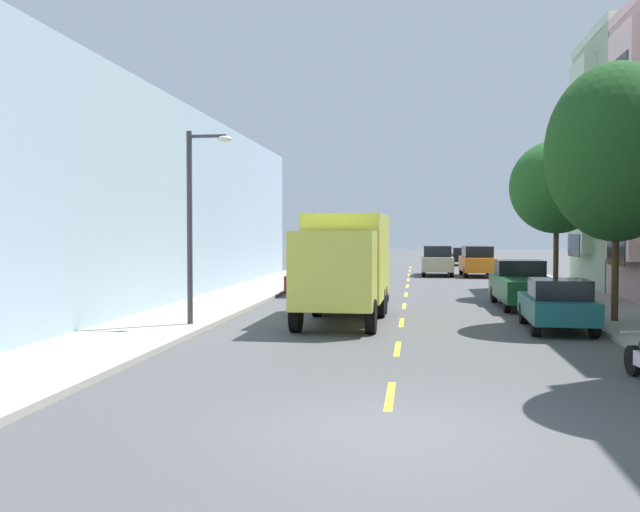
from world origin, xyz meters
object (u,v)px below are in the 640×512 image
object	(u,v)px
street_lamp	(195,210)
parked_pickup_forest	(524,285)
street_tree_second	(617,152)
parked_hatchback_teal	(557,304)
delivery_box_truck	(345,261)
moving_champagne_sedan	(437,260)
parked_sedan_red	(336,266)
parked_pickup_sky	(362,254)
parked_sedan_burgundy	(313,277)
parked_sedan_silver	(349,260)
parked_suv_orange	(477,261)
street_tree_third	(557,187)
parked_hatchback_black	(462,256)

from	to	relation	value
street_lamp	parked_pickup_forest	bearing A→B (deg)	35.83
street_tree_second	parked_hatchback_teal	distance (m)	5.09
delivery_box_truck	parked_hatchback_teal	distance (m)	6.52
moving_champagne_sedan	street_lamp	bearing A→B (deg)	-106.15
parked_hatchback_teal	delivery_box_truck	bearing A→B (deg)	166.32
parked_sedan_red	street_lamp	bearing A→B (deg)	-93.67
street_lamp	parked_pickup_sky	world-z (taller)	street_lamp
parked_sedan_burgundy	parked_sedan_silver	size ratio (longest dim) A/B	1.00
street_tree_second	parked_pickup_sky	world-z (taller)	street_tree_second
street_tree_second	parked_suv_orange	distance (m)	24.15
parked_hatchback_teal	street_tree_third	bearing A→B (deg)	79.57
moving_champagne_sedan	street_tree_third	bearing A→B (deg)	-73.02
parked_hatchback_black	parked_pickup_sky	distance (m)	9.04
street_lamp	parked_sedan_silver	size ratio (longest dim) A/B	1.24
parked_sedan_silver	delivery_box_truck	bearing A→B (deg)	-84.83
parked_pickup_sky	parked_hatchback_teal	bearing A→B (deg)	-78.37
parked_hatchback_black	parked_pickup_forest	xyz separation A→B (m)	(0.12, -34.00, 0.07)
street_lamp	parked_suv_orange	world-z (taller)	street_lamp
parked_sedan_burgundy	parked_sedan_red	bearing A→B (deg)	91.12
street_tree_third	parked_hatchback_teal	xyz separation A→B (m)	(-1.96, -10.63, -4.00)
delivery_box_truck	parked_sedan_silver	world-z (taller)	delivery_box_truck
parked_pickup_sky	parked_sedan_burgundy	bearing A→B (deg)	-89.68
parked_sedan_burgundy	moving_champagne_sedan	size ratio (longest dim) A/B	0.95
street_lamp	parked_hatchback_teal	world-z (taller)	street_lamp
delivery_box_truck	parked_sedan_red	bearing A→B (deg)	97.20
parked_suv_orange	parked_pickup_forest	bearing A→B (deg)	-89.54
parked_sedan_burgundy	moving_champagne_sedan	world-z (taller)	moving_champagne_sedan
parked_hatchback_teal	parked_pickup_sky	bearing A→B (deg)	101.63
parked_sedan_burgundy	parked_hatchback_teal	distance (m)	14.13
street_tree_third	street_lamp	bearing A→B (deg)	-136.74
parked_sedan_red	delivery_box_truck	bearing A→B (deg)	-82.80
street_tree_second	parked_sedan_silver	world-z (taller)	street_tree_second
street_lamp	parked_sedan_red	size ratio (longest dim) A/B	1.24
parked_suv_orange	delivery_box_truck	bearing A→B (deg)	-104.49
parked_pickup_forest	parked_sedan_silver	world-z (taller)	parked_pickup_forest
parked_hatchback_teal	parked_suv_orange	world-z (taller)	parked_suv_orange
delivery_box_truck	parked_sedan_silver	xyz separation A→B (m)	(-2.66, 29.44, -1.16)
parked_sedan_red	moving_champagne_sedan	bearing A→B (deg)	28.37
street_tree_third	parked_pickup_forest	distance (m)	6.00
street_lamp	parked_suv_orange	xyz separation A→B (m)	(10.23, 26.11, -2.47)
parked_hatchback_teal	parked_suv_orange	size ratio (longest dim) A/B	0.84
street_lamp	parked_suv_orange	bearing A→B (deg)	68.61
street_tree_second	parked_pickup_sky	bearing A→B (deg)	104.59
delivery_box_truck	parked_sedan_burgundy	xyz separation A→B (m)	(-2.41, 9.66, -1.16)
street_tree_third	parked_hatchback_teal	size ratio (longest dim) A/B	1.64
street_tree_second	parked_sedan_burgundy	size ratio (longest dim) A/B	1.71
street_tree_third	parked_suv_orange	bearing A→B (deg)	98.19
street_tree_second	street_lamp	xyz separation A→B (m)	(-12.32, -2.43, -1.77)
parked_hatchback_black	parked_suv_orange	distance (m)	15.38
street_tree_third	parked_sedan_silver	world-z (taller)	street_tree_third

